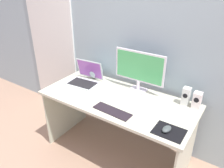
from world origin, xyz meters
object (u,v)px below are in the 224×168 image
Objects in this scene: mouse at (167,129)px; fishbowl at (96,71)px; speaker_right at (197,100)px; laptop at (85,79)px; monitor at (139,69)px; keyboard_external at (112,111)px; speaker_near_monitor at (186,96)px.

fishbowl is at bearing 165.14° from mouse.
speaker_right is 0.94× the size of fishbowl.
laptop is 2.11× the size of fishbowl.
fishbowl is 1.21m from mouse.
monitor reaches higher than laptop.
monitor is at bearing 15.76° from laptop.
laptop is 0.18m from fishbowl.
keyboard_external is 0.52m from mouse.
speaker_near_monitor is at bearing 46.89° from keyboard_external.
speaker_right is at bearing 87.62° from mouse.
speaker_right is at bearing -0.03° from speaker_near_monitor.
speaker_right is 1.20m from fishbowl.
speaker_right is 0.80m from keyboard_external.
monitor is 0.55m from keyboard_external.
speaker_right is at bearing 41.64° from keyboard_external.
fishbowl is (-0.58, 0.01, -0.17)m from monitor.
monitor is 1.48× the size of keyboard_external.
monitor is 0.64m from speaker_right.
fishbowl is at bearing 179.51° from speaker_near_monitor.
monitor is 3.45× the size of speaker_right.
laptop reaches higher than mouse.
speaker_near_monitor is at bearing 179.97° from speaker_right.
laptop is at bearing -164.24° from monitor.
keyboard_external is 3.77× the size of mouse.
fishbowl is 0.77m from keyboard_external.
speaker_near_monitor is 0.49× the size of laptop.
speaker_right is 1.61× the size of mouse.
speaker_right is 0.90× the size of speaker_near_monitor.
monitor is 5.56× the size of mouse.
speaker_right is 0.11m from speaker_near_monitor.
speaker_right is at bearing 8.05° from laptop.
keyboard_external is (-0.62, -0.50, -0.08)m from speaker_right.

